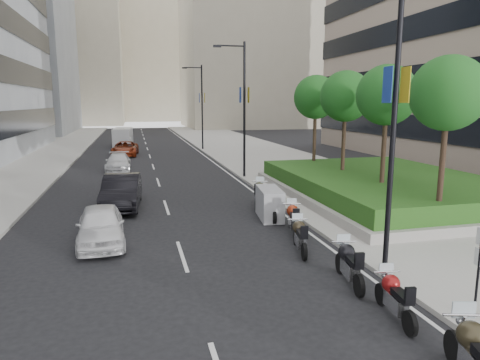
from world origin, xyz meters
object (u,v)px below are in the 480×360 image
object	(u,v)px
motorcycle_4	(293,219)
car_b	(122,191)
lamp_post_1	(242,103)
parking_sign	(479,262)
motorcycle_0	(477,358)
motorcycle_3	(300,236)
lamp_post_0	(390,104)
lamp_post_2	(201,103)
delivery_van	(123,138)
car_c	(118,162)
motorcycle_1	(394,297)
motorcycle_2	(349,264)
motorcycle_6	(259,194)
motorcycle_5	(270,204)
car_d	(125,149)
car_a	(101,225)

from	to	relation	value
motorcycle_4	car_b	bearing A→B (deg)	61.21
lamp_post_1	parking_sign	bearing A→B (deg)	-88.12
motorcycle_0	motorcycle_3	world-z (taller)	motorcycle_0
motorcycle_4	motorcycle_0	bearing A→B (deg)	-168.19
lamp_post_0	motorcycle_3	size ratio (longest dim) A/B	4.28
lamp_post_2	delivery_van	world-z (taller)	lamp_post_2
motorcycle_3	motorcycle_0	bearing A→B (deg)	-166.34
car_c	motorcycle_0	bearing A→B (deg)	-75.20
motorcycle_1	motorcycle_3	xyz separation A→B (m)	(-0.45, 4.89, 0.02)
motorcycle_3	delivery_van	xyz separation A→B (m)	(-6.67, 39.00, 0.42)
motorcycle_2	motorcycle_4	world-z (taller)	motorcycle_2
motorcycle_0	delivery_van	xyz separation A→B (m)	(-6.99, 46.58, 0.34)
motorcycle_2	motorcycle_6	xyz separation A→B (m)	(0.13, 9.51, 0.05)
parking_sign	motorcycle_0	size ratio (longest dim) A/B	1.05
motorcycle_5	motorcycle_4	bearing A→B (deg)	-166.77
lamp_post_1	motorcycle_5	bearing A→B (deg)	-97.40
car_d	motorcycle_6	bearing A→B (deg)	-68.82
car_a	motorcycle_4	bearing A→B (deg)	-7.10
motorcycle_3	motorcycle_5	bearing A→B (deg)	7.26
motorcycle_2	motorcycle_5	bearing A→B (deg)	9.57
parking_sign	motorcycle_5	xyz separation A→B (m)	(-1.98, 9.78, -0.77)
lamp_post_0	car_c	size ratio (longest dim) A/B	2.04
car_d	car_b	bearing A→B (deg)	-84.88
motorcycle_1	motorcycle_3	bearing A→B (deg)	13.05
motorcycle_6	car_b	world-z (taller)	car_b
car_b	car_c	world-z (taller)	car_b
motorcycle_5	car_a	distance (m)	7.27
lamp_post_0	delivery_van	world-z (taller)	lamp_post_0
lamp_post_1	delivery_van	bearing A→B (deg)	108.80
parking_sign	motorcycle_1	xyz separation A→B (m)	(-1.84, 0.51, -0.91)
delivery_van	motorcycle_0	bearing A→B (deg)	-76.91
car_b	motorcycle_0	bearing A→B (deg)	-63.81
car_c	car_d	size ratio (longest dim) A/B	0.89
motorcycle_3	car_a	bearing A→B (deg)	80.19
delivery_van	car_c	bearing A→B (deg)	-85.40
motorcycle_0	car_a	size ratio (longest dim) A/B	0.58
lamp_post_0	motorcycle_4	world-z (taller)	lamp_post_0
delivery_van	motorcycle_6	bearing A→B (deg)	-72.93
motorcycle_0	car_d	size ratio (longest dim) A/B	0.48
motorcycle_2	motorcycle_5	size ratio (longest dim) A/B	0.93
parking_sign	car_d	size ratio (longest dim) A/B	0.50
car_a	car_c	xyz separation A→B (m)	(0.08, 17.64, -0.05)
motorcycle_0	motorcycle_4	size ratio (longest dim) A/B	1.09
lamp_post_0	motorcycle_6	world-z (taller)	lamp_post_0
parking_sign	motorcycle_2	size ratio (longest dim) A/B	1.13
lamp_post_0	motorcycle_2	world-z (taller)	lamp_post_0
motorcycle_1	car_b	xyz separation A→B (m)	(-6.57, 13.01, 0.26)
lamp_post_1	motorcycle_2	distance (m)	18.02
motorcycle_4	car_a	world-z (taller)	car_a
car_c	car_a	bearing A→B (deg)	-89.55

